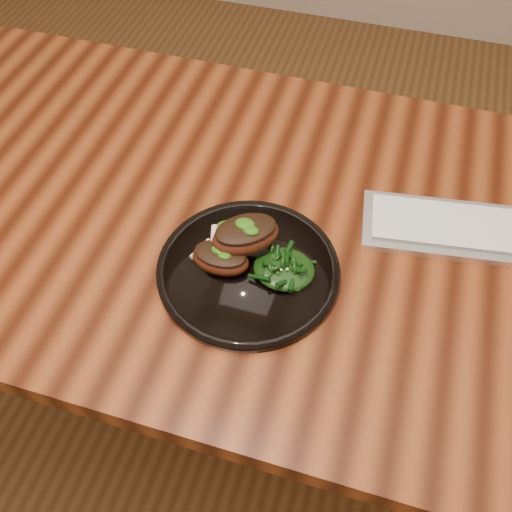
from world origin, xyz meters
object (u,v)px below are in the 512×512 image
at_px(keyboard, 490,232).
at_px(lamb_chop_front, 220,258).
at_px(desk, 286,251).
at_px(greens_heap, 284,266).
at_px(plate, 248,270).

bearing_deg(keyboard, lamb_chop_front, -153.74).
xyz_separation_m(lamb_chop_front, keyboard, (0.40, 0.20, -0.03)).
height_order(desk, keyboard, keyboard).
bearing_deg(lamb_chop_front, greens_heap, 8.80).
bearing_deg(keyboard, plate, -152.42).
bearing_deg(lamb_chop_front, keyboard, 26.26).
distance_m(desk, greens_heap, 0.17).
xyz_separation_m(plate, greens_heap, (0.06, 0.01, 0.02)).
relative_size(plate, greens_heap, 3.00).
bearing_deg(greens_heap, lamb_chop_front, -171.20).
height_order(plate, greens_heap, greens_heap).
distance_m(desk, plate, 0.16).
bearing_deg(plate, lamb_chop_front, -166.42).
relative_size(lamb_chop_front, greens_heap, 1.01).
xyz_separation_m(desk, lamb_chop_front, (-0.07, -0.14, 0.12)).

